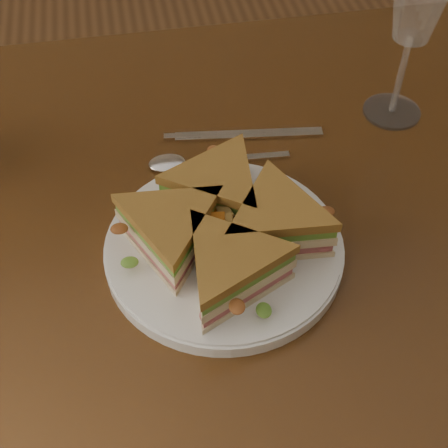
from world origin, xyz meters
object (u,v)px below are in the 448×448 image
at_px(plate, 224,249).
at_px(knife, 238,135).
at_px(table, 194,256).
at_px(spoon, 185,162).
at_px(sandwich_wedges, 224,227).

distance_m(plate, knife, 0.20).
relative_size(table, spoon, 6.52).
bearing_deg(sandwich_wedges, plate, -45.00).
xyz_separation_m(table, sandwich_wedges, (0.03, -0.08, 0.14)).
bearing_deg(knife, sandwich_wedges, -98.78).
height_order(plate, knife, plate).
xyz_separation_m(plate, sandwich_wedges, (-0.00, 0.00, 0.04)).
bearing_deg(knife, plate, -98.78).
bearing_deg(spoon, table, -89.03).
bearing_deg(table, spoon, 87.46).
height_order(table, sandwich_wedges, sandwich_wedges).
distance_m(spoon, knife, 0.09).
bearing_deg(plate, sandwich_wedges, 135.00).
relative_size(sandwich_wedges, knife, 1.22).
bearing_deg(table, knife, 54.41).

